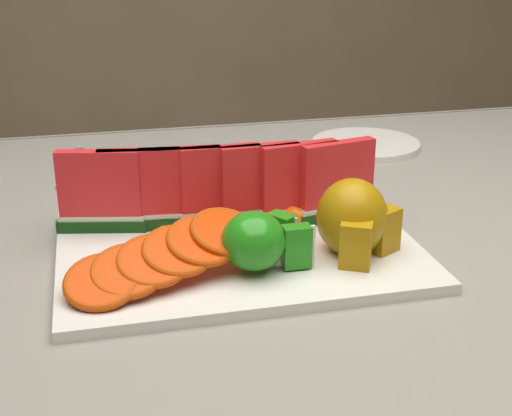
% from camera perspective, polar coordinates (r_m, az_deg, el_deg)
% --- Properties ---
extents(table, '(1.40, 0.90, 0.75)m').
position_cam_1_polar(table, '(0.89, -1.52, -8.70)').
color(table, '#4D291D').
rests_on(table, ground).
extents(tablecloth, '(1.53, 1.03, 0.20)m').
position_cam_1_polar(tablecloth, '(0.86, -1.56, -5.12)').
color(tablecloth, slate).
rests_on(tablecloth, table).
extents(platter, '(0.40, 0.30, 0.01)m').
position_cam_1_polar(platter, '(0.81, -1.51, -3.21)').
color(platter, silver).
rests_on(platter, tablecloth).
extents(apple_cluster, '(0.11, 0.09, 0.06)m').
position_cam_1_polar(apple_cluster, '(0.74, 0.30, -2.62)').
color(apple_cluster, '#398118').
rests_on(apple_cluster, platter).
extents(pear_cluster, '(0.10, 0.10, 0.09)m').
position_cam_1_polar(pear_cluster, '(0.78, 7.86, -0.94)').
color(pear_cluster, '#B76812').
rests_on(pear_cluster, platter).
extents(side_plate, '(0.24, 0.24, 0.01)m').
position_cam_1_polar(side_plate, '(1.22, 8.76, 5.07)').
color(side_plate, silver).
rests_on(side_plate, tablecloth).
extents(fork, '(0.06, 0.19, 0.00)m').
position_cam_1_polar(fork, '(1.13, -14.19, 3.14)').
color(fork, silver).
rests_on(fork, tablecloth).
extents(watermelon_row, '(0.39, 0.07, 0.10)m').
position_cam_1_polar(watermelon_row, '(0.84, -2.84, 1.61)').
color(watermelon_row, '#103C10').
rests_on(watermelon_row, platter).
extents(orange_fan_front, '(0.22, 0.13, 0.06)m').
position_cam_1_polar(orange_fan_front, '(0.72, -7.23, -3.79)').
color(orange_fan_front, red).
rests_on(orange_fan_front, platter).
extents(orange_fan_back, '(0.24, 0.10, 0.04)m').
position_cam_1_polar(orange_fan_back, '(0.91, -5.06, 1.25)').
color(orange_fan_back, red).
rests_on(orange_fan_back, platter).
extents(tangerine_segments, '(0.19, 0.07, 0.02)m').
position_cam_1_polar(tangerine_segments, '(0.82, -1.85, -1.51)').
color(tangerine_segments, orange).
rests_on(tangerine_segments, platter).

